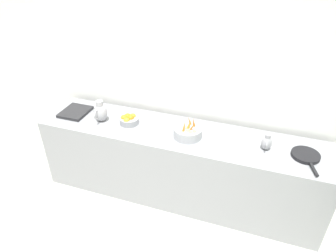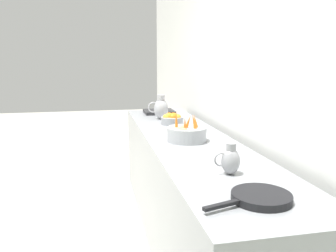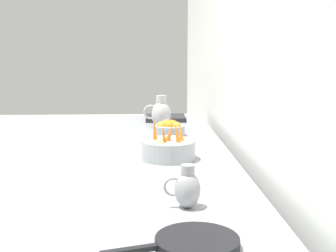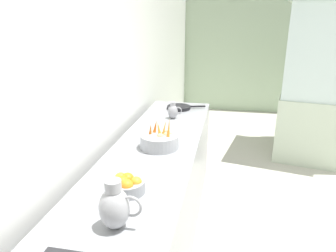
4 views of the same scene
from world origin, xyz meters
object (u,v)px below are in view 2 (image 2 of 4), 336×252
at_px(metal_pitcher_tall, 161,108).
at_px(metal_pitcher_short, 230,160).
at_px(vegetable_colander, 187,134).
at_px(skillet_on_counter, 260,197).
at_px(orange_bowl, 172,119).

height_order(metal_pitcher_tall, metal_pitcher_short, metal_pitcher_tall).
height_order(vegetable_colander, metal_pitcher_tall, metal_pitcher_tall).
bearing_deg(skillet_on_counter, orange_bowl, -90.33).
relative_size(vegetable_colander, skillet_on_counter, 0.70).
bearing_deg(vegetable_colander, metal_pitcher_short, 92.67).
bearing_deg(vegetable_colander, orange_bowl, -93.44).
bearing_deg(metal_pitcher_tall, metal_pitcher_short, 91.46).
xyz_separation_m(orange_bowl, metal_pitcher_tall, (0.05, -0.32, 0.06)).
bearing_deg(orange_bowl, vegetable_colander, 86.56).
distance_m(metal_pitcher_tall, skillet_on_counter, 2.19).
xyz_separation_m(vegetable_colander, skillet_on_counter, (-0.03, 1.17, -0.04)).
bearing_deg(skillet_on_counter, metal_pitcher_short, -90.86).
bearing_deg(metal_pitcher_short, vegetable_colander, -87.33).
bearing_deg(orange_bowl, metal_pitcher_tall, -80.99).
height_order(orange_bowl, metal_pitcher_tall, metal_pitcher_tall).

